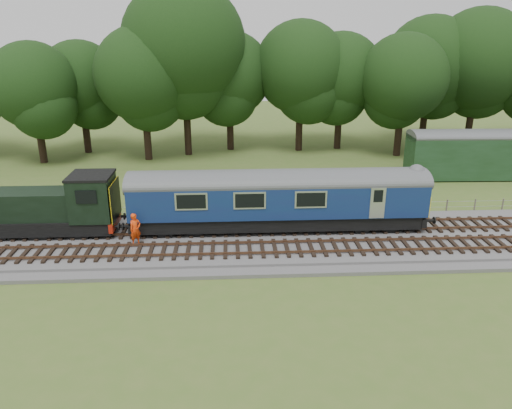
{
  "coord_description": "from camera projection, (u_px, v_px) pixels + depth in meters",
  "views": [
    {
      "loc": [
        -1.01,
        -27.44,
        12.4
      ],
      "look_at": [
        0.5,
        1.4,
        2.0
      ],
      "focal_mm": 35.0,
      "sensor_mm": 36.0,
      "label": 1
    }
  ],
  "objects": [
    {
      "name": "ballast",
      "position": [
        249.0,
        241.0,
        29.97
      ],
      "size": [
        70.0,
        7.0,
        0.35
      ],
      "primitive_type": "cube",
      "color": "#4C4C4F",
      "rests_on": "ground"
    },
    {
      "name": "track_north",
      "position": [
        248.0,
        228.0,
        31.21
      ],
      "size": [
        67.2,
        2.4,
        0.21
      ],
      "color": "black",
      "rests_on": "ballast"
    },
    {
      "name": "shunter_loco",
      "position": [
        48.0,
        209.0,
        30.09
      ],
      "size": [
        8.91,
        2.6,
        3.38
      ],
      "color": "black",
      "rests_on": "ground"
    },
    {
      "name": "ground",
      "position": [
        249.0,
        244.0,
        30.03
      ],
      "size": [
        120.0,
        120.0,
        0.0
      ],
      "primitive_type": "plane",
      "color": "#4A6926",
      "rests_on": "ground"
    },
    {
      "name": "shed",
      "position": [
        492.0,
        151.0,
        45.96
      ],
      "size": [
        4.03,
        4.03,
        2.95
      ],
      "rotation": [
        0.0,
        0.0,
        -0.13
      ],
      "color": "#183518",
      "rests_on": "ground"
    },
    {
      "name": "worker",
      "position": [
        135.0,
        229.0,
        28.74
      ],
      "size": [
        0.83,
        0.81,
        1.92
      ],
      "primitive_type": "imported",
      "rotation": [
        0.0,
        0.0,
        0.72
      ],
      "color": "#FF420D",
      "rests_on": "ballast"
    },
    {
      "name": "tree_line",
      "position": [
        241.0,
        155.0,
        50.7
      ],
      "size": [
        70.0,
        8.0,
        18.0
      ],
      "primitive_type": null,
      "color": "black",
      "rests_on": "ground"
    },
    {
      "name": "fence",
      "position": [
        246.0,
        217.0,
        34.26
      ],
      "size": [
        64.0,
        0.12,
        1.0
      ],
      "primitive_type": null,
      "color": "#6B6054",
      "rests_on": "ground"
    },
    {
      "name": "dmu_railcar",
      "position": [
        278.0,
        195.0,
        30.56
      ],
      "size": [
        18.05,
        2.86,
        3.88
      ],
      "color": "black",
      "rests_on": "ground"
    },
    {
      "name": "parked_coach",
      "position": [
        503.0,
        152.0,
        42.31
      ],
      "size": [
        16.08,
        3.23,
        4.09
      ],
      "rotation": [
        0.0,
        0.0,
        -0.03
      ],
      "color": "#183518",
      "rests_on": "ground"
    },
    {
      "name": "track_south",
      "position": [
        250.0,
        249.0,
        28.39
      ],
      "size": [
        67.2,
        2.4,
        0.21
      ],
      "color": "black",
      "rests_on": "ballast"
    }
  ]
}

